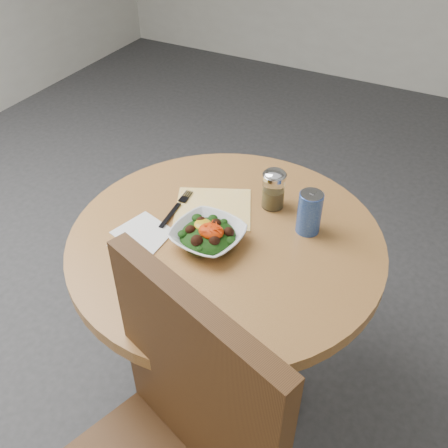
% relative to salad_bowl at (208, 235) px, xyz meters
% --- Properties ---
extents(ground, '(6.00, 6.00, 0.00)m').
position_rel_salad_bowl_xyz_m(ground, '(0.03, 0.05, -0.78)').
color(ground, '#303033').
rests_on(ground, ground).
extents(table, '(0.90, 0.90, 0.75)m').
position_rel_salad_bowl_xyz_m(table, '(0.03, 0.05, -0.22)').
color(table, black).
rests_on(table, ground).
extents(cloth_napkin, '(0.29, 0.28, 0.00)m').
position_rel_salad_bowl_xyz_m(cloth_napkin, '(-0.06, 0.14, -0.03)').
color(cloth_napkin, '#F7A90D').
rests_on(cloth_napkin, table).
extents(paper_napkins, '(0.17, 0.18, 0.00)m').
position_rel_salad_bowl_xyz_m(paper_napkins, '(-0.18, -0.06, -0.03)').
color(paper_napkins, white).
rests_on(paper_napkins, table).
extents(salad_bowl, '(0.21, 0.21, 0.07)m').
position_rel_salad_bowl_xyz_m(salad_bowl, '(0.00, 0.00, 0.00)').
color(salad_bowl, silver).
rests_on(salad_bowl, table).
extents(fork, '(0.04, 0.20, 0.00)m').
position_rel_salad_bowl_xyz_m(fork, '(-0.16, 0.09, -0.02)').
color(fork, black).
rests_on(fork, table).
extents(spice_shaker, '(0.07, 0.07, 0.13)m').
position_rel_salad_bowl_xyz_m(spice_shaker, '(0.09, 0.24, 0.04)').
color(spice_shaker, silver).
rests_on(spice_shaker, table).
extents(beverage_can, '(0.07, 0.07, 0.13)m').
position_rel_salad_bowl_xyz_m(beverage_can, '(0.23, 0.18, 0.04)').
color(beverage_can, '#0D2A98').
rests_on(beverage_can, table).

